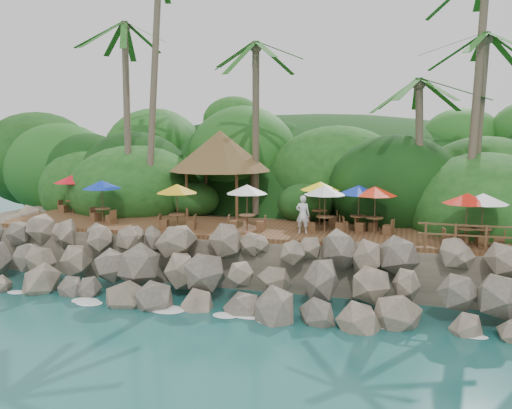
# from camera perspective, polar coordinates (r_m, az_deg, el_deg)

# --- Properties ---
(ground) EXTENTS (140.00, 140.00, 0.00)m
(ground) POSITION_cam_1_polar(r_m,az_deg,el_deg) (20.30, -4.80, -11.82)
(ground) COLOR #19514F
(ground) RESTS_ON ground
(land_base) EXTENTS (32.00, 25.20, 2.10)m
(land_base) POSITION_cam_1_polar(r_m,az_deg,el_deg) (35.01, 4.54, -1.66)
(land_base) COLOR gray
(land_base) RESTS_ON ground
(jungle_hill) EXTENTS (44.80, 28.00, 15.40)m
(jungle_hill) POSITION_cam_1_polar(r_m,az_deg,el_deg) (42.46, 6.56, -1.44)
(jungle_hill) COLOR #143811
(jungle_hill) RESTS_ON ground
(seawall) EXTENTS (29.00, 4.00, 2.30)m
(seawall) POSITION_cam_1_polar(r_m,az_deg,el_deg) (21.75, -2.95, -7.28)
(seawall) COLOR gray
(seawall) RESTS_ON ground
(terrace) EXTENTS (26.00, 5.00, 0.20)m
(terrace) POSITION_cam_1_polar(r_m,az_deg,el_deg) (25.24, -0.00, -2.70)
(terrace) COLOR brown
(terrace) RESTS_ON land_base
(jungle_foliage) EXTENTS (44.00, 16.00, 12.00)m
(jungle_foliage) POSITION_cam_1_polar(r_m,az_deg,el_deg) (34.24, 4.19, -3.66)
(jungle_foliage) COLOR #143811
(jungle_foliage) RESTS_ON ground
(foam_line) EXTENTS (25.20, 0.80, 0.06)m
(foam_line) POSITION_cam_1_polar(r_m,az_deg,el_deg) (20.55, -4.50, -11.47)
(foam_line) COLOR white
(foam_line) RESTS_ON ground
(palms) EXTENTS (24.10, 6.80, 14.82)m
(palms) POSITION_cam_1_polar(r_m,az_deg,el_deg) (27.67, 5.72, 19.42)
(palms) COLOR brown
(palms) RESTS_ON ground
(palapa) EXTENTS (5.59, 5.59, 4.60)m
(palapa) POSITION_cam_1_polar(r_m,az_deg,el_deg) (29.00, -3.89, 5.80)
(palapa) COLOR brown
(palapa) RESTS_ON ground
(dining_clusters) EXTENTS (22.85, 5.15, 2.12)m
(dining_clusters) POSITION_cam_1_polar(r_m,az_deg,el_deg) (24.38, 2.71, 1.33)
(dining_clusters) COLOR brown
(dining_clusters) RESTS_ON terrace
(railing) EXTENTS (6.10, 0.10, 1.00)m
(railing) POSITION_cam_1_polar(r_m,az_deg,el_deg) (22.12, 24.97, -3.09)
(railing) COLOR brown
(railing) RESTS_ON terrace
(waiter) EXTENTS (0.64, 0.43, 1.72)m
(waiter) POSITION_cam_1_polar(r_m,az_deg,el_deg) (23.68, 5.06, -1.08)
(waiter) COLOR white
(waiter) RESTS_ON terrace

